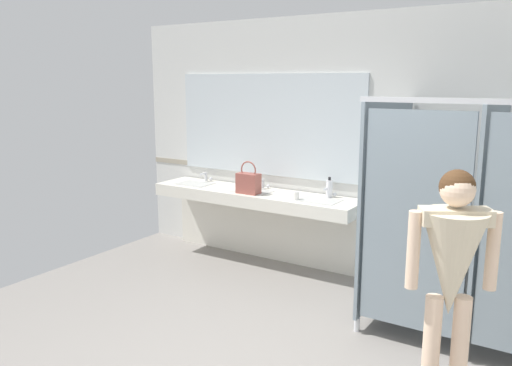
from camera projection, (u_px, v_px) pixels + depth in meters
wall_back at (378, 149)px, 5.46m from camera, size 6.23×0.12×2.81m
wall_back_tile_band at (374, 183)px, 5.48m from camera, size 6.23×0.01×0.06m
vanity_counter at (258, 209)px, 6.08m from camera, size 2.54×0.56×0.98m
mirror_panel at (267, 125)px, 6.06m from camera, size 2.44×0.02×1.18m
bathroom_stalls at (485, 217)px, 4.13m from camera, size 1.82×1.31×1.99m
person_standing at (452, 264)px, 3.21m from camera, size 0.55×0.55×1.59m
handbag at (248, 183)px, 5.81m from camera, size 0.26×0.14×0.37m
soap_dispenser at (329, 188)px, 5.63m from camera, size 0.07×0.07×0.22m
paper_cup at (296, 196)px, 5.52m from camera, size 0.07×0.07×0.09m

